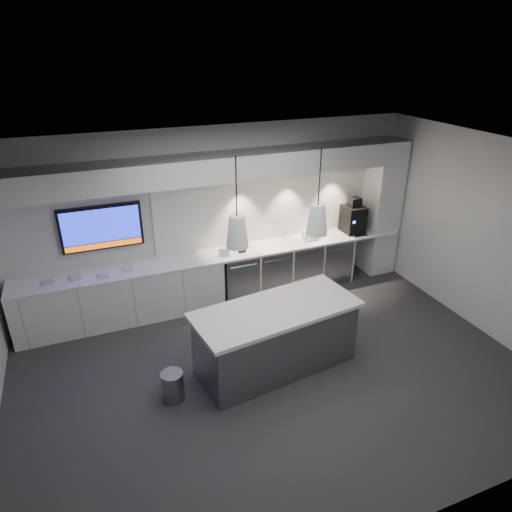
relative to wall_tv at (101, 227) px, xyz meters
name	(u,v)px	position (x,y,z in m)	size (l,w,h in m)	color
floor	(274,372)	(1.90, -2.45, -1.56)	(7.00, 7.00, 0.00)	#313134
ceiling	(279,159)	(1.90, -2.45, 1.44)	(7.00, 7.00, 0.00)	black
wall_back	(217,214)	(1.90, 0.05, -0.06)	(7.00, 7.00, 0.00)	silver
wall_front	(405,415)	(1.90, -4.95, -0.06)	(7.00, 7.00, 0.00)	silver
wall_right	(487,237)	(5.40, -2.45, -0.06)	(7.00, 7.00, 0.00)	silver
back_counter	(224,254)	(1.90, -0.27, -0.68)	(6.80, 0.65, 0.04)	white
left_base_cabinets	(123,296)	(0.15, -0.27, -1.13)	(3.30, 0.63, 0.86)	white
fridge_unit_a	(238,275)	(2.15, -0.27, -1.13)	(0.60, 0.61, 0.85)	gray
fridge_unit_b	(270,269)	(2.78, -0.27, -1.13)	(0.60, 0.61, 0.85)	gray
fridge_unit_c	(301,264)	(3.41, -0.27, -1.13)	(0.60, 0.61, 0.85)	gray
fridge_unit_d	(331,258)	(4.04, -0.27, -1.13)	(0.60, 0.61, 0.85)	gray
backsplash	(281,203)	(3.10, 0.03, -0.01)	(4.60, 0.03, 1.30)	white
soffit	(220,167)	(1.90, -0.25, 0.84)	(6.90, 0.60, 0.40)	white
column	(381,208)	(5.10, -0.25, -0.26)	(0.55, 0.55, 2.60)	white
wall_tv	(101,227)	(0.00, 0.00, 0.00)	(1.25, 0.07, 0.72)	black
island	(276,337)	(1.97, -2.31, -1.07)	(2.38, 1.26, 0.96)	gray
bin	(173,386)	(0.48, -2.42, -1.36)	(0.29, 0.29, 0.40)	gray
coffee_machine	(353,218)	(4.48, -0.25, -0.38)	(0.38, 0.54, 0.67)	black
sign_black	(242,248)	(2.21, -0.35, -0.57)	(0.14, 0.02, 0.18)	black
sign_white	(224,252)	(1.87, -0.38, -0.59)	(0.18, 0.02, 0.14)	white
cup_cluster	(310,236)	(3.56, -0.30, -0.58)	(0.30, 0.19, 0.16)	white
tray_a	(48,282)	(-0.89, -0.30, -0.65)	(0.16, 0.16, 0.03)	#B7B7B7
tray_b	(75,278)	(-0.50, -0.29, -0.65)	(0.16, 0.16, 0.03)	#B7B7B7
tray_c	(103,275)	(-0.10, -0.37, -0.65)	(0.16, 0.16, 0.03)	#B7B7B7
tray_d	(128,269)	(0.28, -0.28, -0.65)	(0.16, 0.16, 0.03)	#B7B7B7
pendant_left	(237,231)	(1.43, -2.31, 0.59)	(0.28, 0.28, 1.10)	white
pendant_right	(317,219)	(2.51, -2.31, 0.59)	(0.28, 0.28, 1.10)	white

